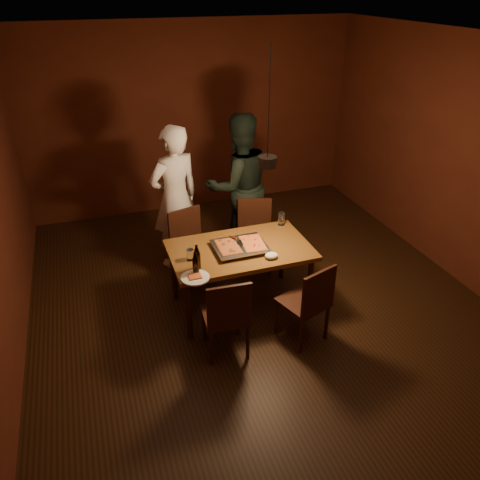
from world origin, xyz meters
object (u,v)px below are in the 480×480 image
object	(u,v)px
chair_far_right	(255,228)
plate_slice	(195,277)
chair_far_left	(190,239)
diner_dark	(239,186)
pendant_lamp	(267,161)
pizza_tray	(240,247)
beer_bottle_b	(197,257)
diner_white	(175,198)
chair_near_right	(310,298)
dining_table	(240,254)
beer_bottle_a	(196,263)
chair_near_left	(227,311)

from	to	relation	value
chair_far_right	plate_slice	distance (m)	1.57
chair_far_left	diner_dark	size ratio (longest dim) A/B	0.27
chair_far_left	chair_far_right	xyz separation A→B (m)	(0.84, 0.01, 0.00)
pendant_lamp	chair_far_right	bearing A→B (deg)	75.55
pizza_tray	beer_bottle_b	bearing A→B (deg)	-159.59
diner_white	chair_near_right	bearing A→B (deg)	95.15
dining_table	pizza_tray	distance (m)	0.10
dining_table	beer_bottle_b	bearing A→B (deg)	-154.85
diner_dark	chair_far_right	bearing A→B (deg)	91.45
beer_bottle_b	beer_bottle_a	bearing A→B (deg)	-113.62
beer_bottle_b	pizza_tray	bearing A→B (deg)	23.47
chair_near_left	chair_far_right	bearing A→B (deg)	64.54
chair_far_right	chair_near_left	distance (m)	1.70
dining_table	plate_slice	size ratio (longest dim) A/B	5.39
chair_near_right	diner_white	world-z (taller)	diner_white
chair_near_left	diner_dark	bearing A→B (deg)	72.01
pizza_tray	plate_slice	world-z (taller)	pizza_tray
chair_far_right	plate_slice	bearing A→B (deg)	65.01
diner_dark	pendant_lamp	size ratio (longest dim) A/B	1.70
chair_far_right	beer_bottle_b	world-z (taller)	beer_bottle_b
dining_table	chair_near_left	size ratio (longest dim) A/B	3.09
chair_far_right	beer_bottle_a	bearing A→B (deg)	63.84
diner_white	chair_far_left	bearing A→B (deg)	79.32
diner_dark	pendant_lamp	distance (m)	1.62
chair_far_left	beer_bottle_b	distance (m)	1.06
plate_slice	diner_white	xyz separation A→B (m)	(0.14, 1.54, 0.15)
diner_white	diner_dark	world-z (taller)	diner_dark
dining_table	beer_bottle_b	distance (m)	0.62
diner_white	diner_dark	distance (m)	0.85
dining_table	beer_bottle_a	world-z (taller)	beer_bottle_a
pizza_tray	diner_dark	size ratio (longest dim) A/B	0.29
chair_near_right	dining_table	bearing A→B (deg)	101.78
pizza_tray	beer_bottle_b	distance (m)	0.58
dining_table	diner_white	bearing A→B (deg)	111.56
chair_near_left	plate_slice	distance (m)	0.45
dining_table	chair_far_left	distance (m)	0.85
beer_bottle_b	pendant_lamp	bearing A→B (deg)	6.38
chair_far_right	beer_bottle_a	xyz separation A→B (m)	(-1.02, -1.08, 0.34)
pizza_tray	diner_white	size ratio (longest dim) A/B	0.30
pizza_tray	chair_near_right	bearing A→B (deg)	-61.76
pendant_lamp	diner_dark	bearing A→B (deg)	82.40
diner_dark	diner_white	bearing A→B (deg)	0.06
dining_table	diner_white	distance (m)	1.25
chair_far_left	dining_table	bearing A→B (deg)	102.46
chair_far_left	diner_white	bearing A→B (deg)	-95.47
diner_white	chair_far_right	bearing A→B (deg)	136.78
diner_dark	pizza_tray	bearing A→B (deg)	66.65
plate_slice	chair_near_left	bearing A→B (deg)	-56.47
chair_far_right	beer_bottle_a	size ratio (longest dim) A/B	2.14
pendant_lamp	chair_far_left	bearing A→B (deg)	123.46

